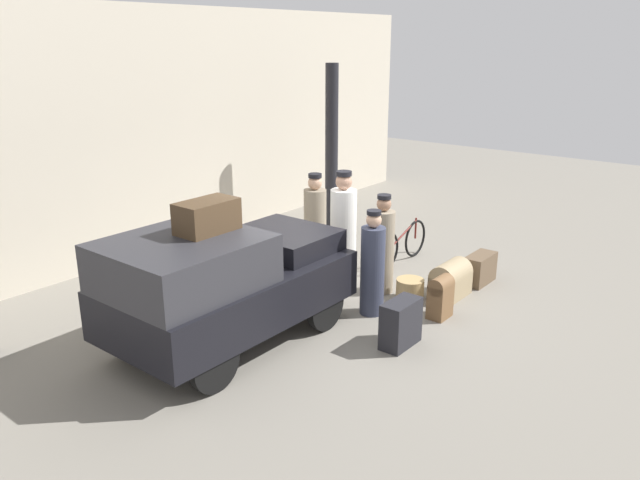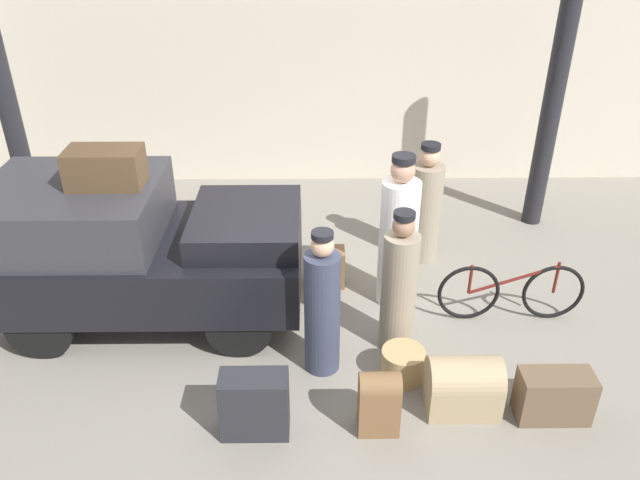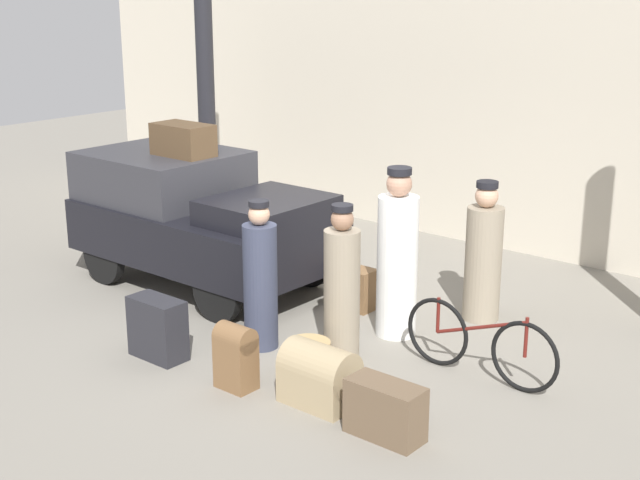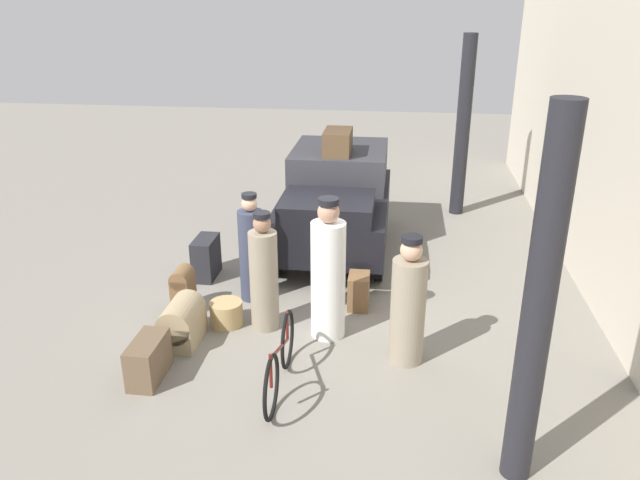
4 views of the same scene
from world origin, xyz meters
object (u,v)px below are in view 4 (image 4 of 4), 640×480
object	(u,v)px
porter_carrying_trunk	(264,277)
trunk_barrel_dark	(182,323)
porter_standing_middle	(252,252)
trunk_wicker_pale	(183,288)
truck	(336,199)
trunk_umber_medium	(148,360)
conductor_in_dark_uniform	(328,275)
porter_with_bicycle	(408,306)
suitcase_black_upright	(359,291)
bicycle	(280,361)
wicker_basket	(226,313)
trunk_on_truck_roof	(338,142)
trunk_large_brown	(206,258)

from	to	relation	value
porter_carrying_trunk	trunk_barrel_dark	size ratio (longest dim) A/B	2.37
porter_standing_middle	trunk_wicker_pale	size ratio (longest dim) A/B	2.48
truck	trunk_umber_medium	xyz separation A→B (m)	(4.17, -1.72, -0.65)
conductor_in_dark_uniform	porter_with_bicycle	bearing A→B (deg)	64.36
truck	conductor_in_dark_uniform	xyz separation A→B (m)	(2.92, 0.20, -0.05)
suitcase_black_upright	trunk_barrel_dark	size ratio (longest dim) A/B	0.73
conductor_in_dark_uniform	suitcase_black_upright	xyz separation A→B (m)	(-0.79, 0.34, -0.60)
porter_carrying_trunk	suitcase_black_upright	xyz separation A→B (m)	(-0.71, 1.19, -0.49)
bicycle	trunk_wicker_pale	bearing A→B (deg)	-134.59
wicker_basket	trunk_on_truck_roof	xyz separation A→B (m)	(-3.04, 1.17, 1.65)
truck	trunk_on_truck_roof	distance (m)	0.95
conductor_in_dark_uniform	trunk_umber_medium	size ratio (longest dim) A/B	2.77
porter_standing_middle	trunk_barrel_dark	bearing A→B (deg)	-25.00
trunk_wicker_pale	trunk_on_truck_roof	distance (m)	3.62
suitcase_black_upright	trunk_umber_medium	world-z (taller)	same
conductor_in_dark_uniform	trunk_wicker_pale	size ratio (longest dim) A/B	2.90
truck	suitcase_black_upright	size ratio (longest dim) A/B	6.76
truck	suitcase_black_upright	xyz separation A→B (m)	(2.13, 0.55, -0.65)
porter_standing_middle	trunk_on_truck_roof	bearing A→B (deg)	156.07
trunk_barrel_dark	trunk_on_truck_roof	xyz separation A→B (m)	(-3.54, 1.60, 1.54)
suitcase_black_upright	trunk_barrel_dark	world-z (taller)	trunk_barrel_dark
trunk_wicker_pale	trunk_barrel_dark	bearing A→B (deg)	17.46
porter_standing_middle	suitcase_black_upright	world-z (taller)	porter_standing_middle
porter_standing_middle	suitcase_black_upright	size ratio (longest dim) A/B	3.22
bicycle	porter_standing_middle	world-z (taller)	porter_standing_middle
porter_standing_middle	trunk_barrel_dark	size ratio (longest dim) A/B	2.34
trunk_wicker_pale	trunk_umber_medium	size ratio (longest dim) A/B	0.96
conductor_in_dark_uniform	bicycle	bearing A→B (deg)	-17.21
trunk_umber_medium	trunk_barrel_dark	bearing A→B (deg)	171.87
porter_standing_middle	trunk_large_brown	bearing A→B (deg)	-125.03
conductor_in_dark_uniform	trunk_wicker_pale	distance (m)	2.16
bicycle	porter_standing_middle	bearing A→B (deg)	-159.47
trunk_on_truck_roof	porter_carrying_trunk	bearing A→B (deg)	-11.94
porter_carrying_trunk	porter_standing_middle	xyz separation A→B (m)	(-0.80, -0.35, -0.01)
porter_standing_middle	trunk_barrel_dark	distance (m)	1.52
wicker_basket	porter_with_bicycle	xyz separation A→B (m)	(0.56, 2.37, 0.56)
wicker_basket	conductor_in_dark_uniform	bearing A→B (deg)	86.73
trunk_barrel_dark	porter_with_bicycle	bearing A→B (deg)	88.92
porter_with_bicycle	bicycle	bearing A→B (deg)	-60.70
trunk_umber_medium	porter_with_bicycle	bearing A→B (deg)	104.73
truck	porter_standing_middle	distance (m)	2.27
suitcase_black_upright	trunk_wicker_pale	distance (m)	2.44
wicker_basket	porter_carrying_trunk	distance (m)	0.78
conductor_in_dark_uniform	trunk_large_brown	distance (m)	2.61
wicker_basket	trunk_large_brown	xyz separation A→B (m)	(-1.42, -0.70, 0.15)
trunk_wicker_pale	porter_carrying_trunk	bearing A→B (deg)	76.01
trunk_large_brown	trunk_wicker_pale	size ratio (longest dim) A/B	0.99
porter_standing_middle	trunk_wicker_pale	bearing A→B (deg)	-60.24
conductor_in_dark_uniform	porter_with_bicycle	size ratio (longest dim) A/B	1.16
trunk_barrel_dark	trunk_umber_medium	distance (m)	0.83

